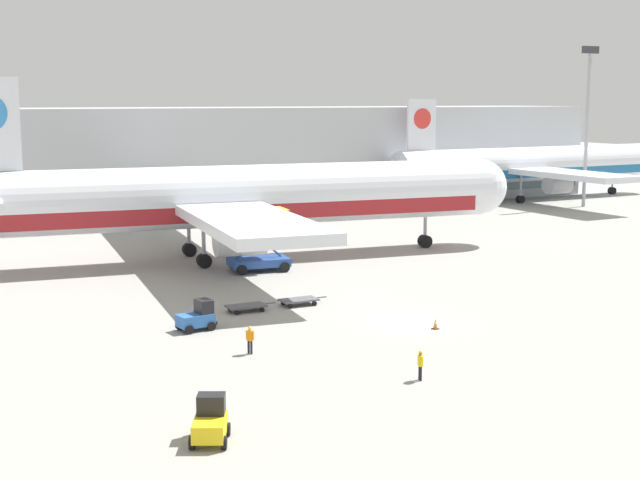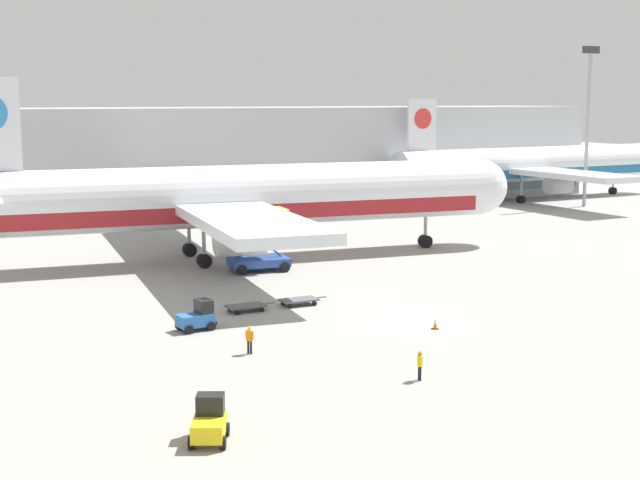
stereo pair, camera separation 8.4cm
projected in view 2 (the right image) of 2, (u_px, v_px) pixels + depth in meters
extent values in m
plane|color=#9E9B93|center=(410.00, 323.00, 60.65)|extent=(400.00, 400.00, 0.00)
cube|color=#B2B7BC|center=(305.00, 156.00, 129.44)|extent=(90.00, 18.00, 14.00)
cube|color=slate|center=(336.00, 182.00, 122.00)|extent=(88.20, 0.20, 4.90)
cylinder|color=#9EA0A5|center=(587.00, 131.00, 125.15)|extent=(0.50, 0.50, 21.40)
cube|color=#333338|center=(591.00, 50.00, 123.40)|extent=(2.80, 0.50, 1.00)
cylinder|color=silver|center=(239.00, 196.00, 84.11)|extent=(52.30, 12.88, 5.80)
cube|color=maroon|center=(239.00, 209.00, 84.32)|extent=(48.17, 12.20, 1.45)
sphere|color=silver|center=(480.00, 186.00, 92.97)|extent=(5.68, 5.68, 5.68)
cube|color=silver|center=(212.00, 204.00, 83.34)|extent=(14.51, 48.64, 0.90)
cylinder|color=#9EA0A5|center=(240.00, 239.00, 74.28)|extent=(4.54, 3.35, 2.80)
cylinder|color=#9EA0A5|center=(190.00, 211.00, 92.97)|extent=(4.54, 3.35, 2.80)
cylinder|color=#9EA0A5|center=(426.00, 222.00, 91.39)|extent=(0.36, 0.36, 4.00)
cylinder|color=black|center=(425.00, 241.00, 91.70)|extent=(1.41, 1.07, 1.30)
cylinder|color=#9EA0A5|center=(204.00, 239.00, 80.27)|extent=(0.36, 0.36, 4.00)
cylinder|color=black|center=(204.00, 261.00, 80.58)|extent=(1.41, 1.07, 1.30)
cylinder|color=#9EA0A5|center=(189.00, 229.00, 86.20)|extent=(0.36, 0.36, 4.00)
cylinder|color=black|center=(189.00, 250.00, 86.52)|extent=(1.41, 1.07, 1.30)
cylinder|color=silver|center=(529.00, 164.00, 134.05)|extent=(46.40, 5.38, 5.17)
cube|color=#1E669E|center=(528.00, 172.00, 134.23)|extent=(42.69, 5.26, 1.29)
sphere|color=silver|center=(639.00, 159.00, 144.73)|extent=(5.07, 5.07, 5.07)
cone|color=silver|center=(399.00, 170.00, 123.36)|extent=(5.71, 4.94, 4.91)
cube|color=silver|center=(422.00, 125.00, 124.11)|extent=(4.64, 0.41, 7.14)
cylinder|color=red|center=(422.00, 119.00, 123.97)|extent=(2.86, 0.50, 2.85)
cube|color=silver|center=(416.00, 165.00, 124.56)|extent=(3.26, 11.61, 0.45)
cube|color=silver|center=(516.00, 169.00, 133.08)|extent=(7.33, 42.84, 0.80)
cylinder|color=#9EA0A5|center=(558.00, 185.00, 125.48)|extent=(3.76, 2.51, 2.50)
cylinder|color=#9EA0A5|center=(479.00, 175.00, 141.18)|extent=(3.76, 2.51, 2.50)
cylinder|color=#9EA0A5|center=(613.00, 180.00, 142.65)|extent=(0.32, 0.32, 3.57)
cylinder|color=black|center=(613.00, 191.00, 142.93)|extent=(1.16, 0.81, 1.16)
cylinder|color=#9EA0A5|center=(521.00, 187.00, 130.32)|extent=(0.32, 0.32, 3.57)
cylinder|color=black|center=(521.00, 199.00, 130.60)|extent=(1.16, 0.81, 1.16)
cylinder|color=#9EA0A5|center=(496.00, 184.00, 135.31)|extent=(0.32, 0.32, 3.57)
cylinder|color=black|center=(496.00, 196.00, 135.59)|extent=(1.16, 0.81, 1.16)
cube|color=#284C99|center=(259.00, 262.00, 79.27)|extent=(5.56, 3.69, 0.70)
cube|color=#B2B2B7|center=(258.00, 216.00, 78.62)|extent=(5.28, 3.50, 0.30)
cube|color=yellow|center=(258.00, 210.00, 78.54)|extent=(5.28, 3.50, 0.08)
cube|color=#284C99|center=(258.00, 237.00, 78.92)|extent=(4.25, 0.74, 3.91)
cube|color=#284C99|center=(258.00, 237.00, 78.92)|extent=(4.25, 0.74, 3.91)
cylinder|color=black|center=(275.00, 261.00, 81.38)|extent=(0.94, 0.48, 0.90)
cylinder|color=black|center=(285.00, 267.00, 78.60)|extent=(0.94, 0.48, 0.90)
cylinder|color=black|center=(233.00, 264.00, 80.05)|extent=(0.94, 0.48, 0.90)
cylinder|color=black|center=(242.00, 270.00, 77.27)|extent=(0.94, 0.48, 0.90)
cube|color=yellow|center=(209.00, 427.00, 39.56)|extent=(2.31, 2.69, 0.80)
cube|color=black|center=(210.00, 404.00, 40.07)|extent=(1.52, 1.37, 0.90)
cube|color=black|center=(212.00, 423.00, 40.81)|extent=(1.19, 0.73, 0.24)
cylinder|color=black|center=(196.00, 429.00, 40.41)|extent=(0.49, 0.64, 0.60)
cylinder|color=black|center=(227.00, 429.00, 40.42)|extent=(0.49, 0.64, 0.60)
cylinder|color=black|center=(191.00, 443.00, 38.82)|extent=(0.49, 0.64, 0.60)
cylinder|color=black|center=(223.00, 443.00, 38.83)|extent=(0.49, 0.64, 0.60)
cube|color=#2D66B7|center=(195.00, 320.00, 58.79)|extent=(2.44, 1.65, 0.80)
cube|color=black|center=(204.00, 306.00, 59.02)|extent=(1.03, 1.33, 0.90)
cube|color=black|center=(212.00, 321.00, 59.52)|extent=(0.30, 1.27, 0.24)
cylinder|color=black|center=(201.00, 322.00, 59.87)|extent=(0.62, 0.31, 0.60)
cylinder|color=black|center=(211.00, 326.00, 58.73)|extent=(0.62, 0.31, 0.60)
cylinder|color=black|center=(180.00, 325.00, 58.97)|extent=(0.62, 0.31, 0.60)
cylinder|color=black|center=(189.00, 330.00, 57.83)|extent=(0.62, 0.31, 0.60)
cube|color=#56565B|center=(246.00, 306.00, 64.00)|extent=(2.84, 1.58, 0.12)
cube|color=#56565B|center=(270.00, 303.00, 64.81)|extent=(0.90, 0.10, 0.08)
cylinder|color=black|center=(255.00, 306.00, 65.03)|extent=(0.36, 0.15, 0.36)
cylinder|color=black|center=(262.00, 310.00, 63.90)|extent=(0.36, 0.15, 0.36)
cylinder|color=black|center=(230.00, 309.00, 64.17)|extent=(0.36, 0.15, 0.36)
cylinder|color=black|center=(236.00, 312.00, 63.04)|extent=(0.36, 0.15, 0.36)
cube|color=#56565B|center=(299.00, 300.00, 65.95)|extent=(2.84, 1.58, 0.12)
cube|color=#56565B|center=(321.00, 297.00, 66.77)|extent=(0.90, 0.10, 0.08)
cylinder|color=black|center=(307.00, 300.00, 66.98)|extent=(0.36, 0.15, 0.36)
cylinder|color=black|center=(314.00, 303.00, 65.86)|extent=(0.36, 0.15, 0.36)
cylinder|color=black|center=(283.00, 302.00, 66.12)|extent=(0.36, 0.15, 0.36)
cylinder|color=black|center=(290.00, 306.00, 64.99)|extent=(0.36, 0.15, 0.36)
cylinder|color=black|center=(419.00, 373.00, 48.44)|extent=(0.14, 0.14, 0.80)
cylinder|color=black|center=(420.00, 374.00, 48.25)|extent=(0.14, 0.14, 0.80)
cube|color=yellow|center=(420.00, 361.00, 48.24)|extent=(0.32, 0.41, 0.60)
cylinder|color=yellow|center=(419.00, 359.00, 48.47)|extent=(0.09, 0.09, 0.54)
cylinder|color=yellow|center=(421.00, 361.00, 48.00)|extent=(0.09, 0.09, 0.54)
sphere|color=#846047|center=(420.00, 353.00, 48.17)|extent=(0.22, 0.22, 0.22)
sphere|color=yellow|center=(420.00, 352.00, 48.16)|extent=(0.21, 0.21, 0.21)
cylinder|color=black|center=(248.00, 347.00, 53.42)|extent=(0.14, 0.14, 0.82)
cylinder|color=black|center=(251.00, 347.00, 53.32)|extent=(0.14, 0.14, 0.82)
cube|color=orange|center=(250.00, 336.00, 53.25)|extent=(0.38, 0.42, 0.62)
cylinder|color=orange|center=(246.00, 335.00, 53.37)|extent=(0.09, 0.09, 0.55)
cylinder|color=orange|center=(253.00, 336.00, 53.13)|extent=(0.09, 0.09, 0.55)
sphere|color=#DBB28E|center=(249.00, 329.00, 53.19)|extent=(0.22, 0.22, 0.22)
sphere|color=yellow|center=(249.00, 328.00, 53.18)|extent=(0.21, 0.21, 0.21)
cube|color=black|center=(435.00, 329.00, 59.21)|extent=(0.40, 0.40, 0.04)
cone|color=orange|center=(435.00, 324.00, 59.16)|extent=(0.32, 0.32, 0.65)
cylinder|color=white|center=(435.00, 323.00, 59.15)|extent=(0.19, 0.19, 0.09)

